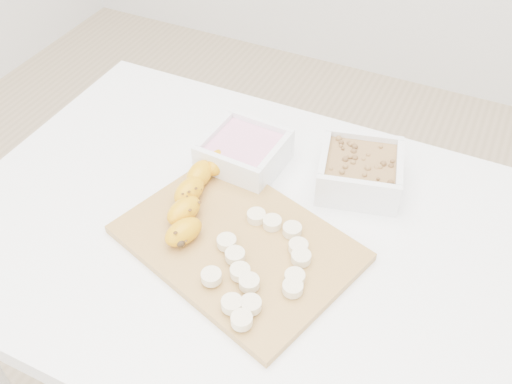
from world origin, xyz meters
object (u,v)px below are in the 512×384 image
at_px(banana, 196,196).
at_px(bowl_granola, 360,170).
at_px(table, 249,265).
at_px(bowl_yogurt, 244,152).
at_px(cutting_board, 238,243).

bearing_deg(banana, bowl_granola, 39.28).
relative_size(table, banana, 4.37).
bearing_deg(banana, table, -0.20).
height_order(bowl_yogurt, bowl_granola, bowl_granola).
bearing_deg(bowl_yogurt, cutting_board, -66.88).
bearing_deg(bowl_yogurt, banana, -98.91).
bearing_deg(cutting_board, banana, 157.02).
bearing_deg(table, bowl_granola, 54.55).
height_order(table, cutting_board, cutting_board).
relative_size(table, bowl_yogurt, 6.88).
height_order(bowl_yogurt, banana, bowl_yogurt).
relative_size(bowl_yogurt, cutting_board, 0.40).
bearing_deg(cutting_board, bowl_granola, 59.87).
distance_m(table, banana, 0.16).
bearing_deg(bowl_yogurt, bowl_granola, 11.32).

